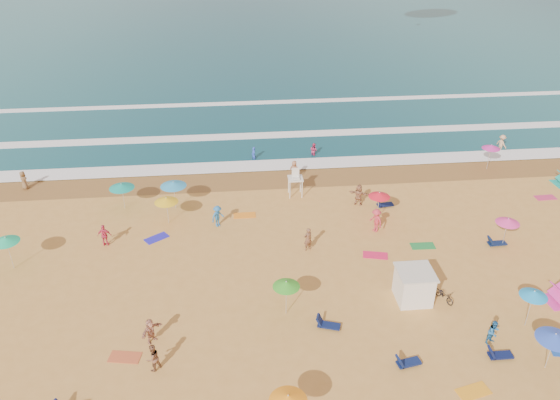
{
  "coord_description": "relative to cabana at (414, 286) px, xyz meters",
  "views": [
    {
      "loc": [
        -2.87,
        -29.93,
        22.03
      ],
      "look_at": [
        0.65,
        6.0,
        1.5
      ],
      "focal_mm": 35.0,
      "sensor_mm": 36.0,
      "label": 1
    }
  ],
  "objects": [
    {
      "name": "bicycle",
      "position": [
        1.9,
        -0.3,
        -0.6
      ],
      "size": [
        1.11,
        1.62,
        0.81
      ],
      "primitive_type": "imported",
      "rotation": [
        0.0,
        0.0,
        0.42
      ],
      "color": "black",
      "rests_on": "ground"
    },
    {
      "name": "towels",
      "position": [
        -7.57,
        1.18,
        -0.98
      ],
      "size": [
        50.5,
        20.72,
        0.03
      ],
      "color": "#BB5517",
      "rests_on": "ground"
    },
    {
      "name": "wet_sand",
      "position": [
        -7.83,
        17.03,
        -0.99
      ],
      "size": [
        220.0,
        220.0,
        0.0
      ],
      "primitive_type": "plane",
      "color": "olive",
      "rests_on": "ground"
    },
    {
      "name": "beach_umbrellas",
      "position": [
        -6.45,
        2.72,
        1.14
      ],
      "size": [
        55.11,
        30.57,
        0.71
      ],
      "color": "#17BB7E",
      "rests_on": "ground"
    },
    {
      "name": "surf_foam",
      "position": [
        -7.83,
        25.85,
        -0.9
      ],
      "size": [
        200.0,
        18.7,
        0.05
      ],
      "color": "white",
      "rests_on": "ground"
    },
    {
      "name": "beachgoers",
      "position": [
        -6.89,
        8.64,
        -0.19
      ],
      "size": [
        48.9,
        26.61,
        2.1
      ],
      "color": "brown",
      "rests_on": "ground"
    },
    {
      "name": "ocean",
      "position": [
        -7.83,
        88.53,
        -1.0
      ],
      "size": [
        220.0,
        140.0,
        0.18
      ],
      "primitive_type": "cube",
      "color": "#0C4756",
      "rests_on": "ground"
    },
    {
      "name": "loungers",
      "position": [
        -2.49,
        -1.18,
        -0.83
      ],
      "size": [
        38.92,
        22.52,
        0.34
      ],
      "color": "#0F174D",
      "rests_on": "ground"
    },
    {
      "name": "lifeguard_stand",
      "position": [
        -5.58,
        13.87,
        0.05
      ],
      "size": [
        1.2,
        1.2,
        2.1
      ],
      "primitive_type": null,
      "color": "white",
      "rests_on": "ground"
    },
    {
      "name": "ground",
      "position": [
        -7.83,
        4.53,
        -1.0
      ],
      "size": [
        220.0,
        220.0,
        0.0
      ],
      "primitive_type": "plane",
      "color": "gold",
      "rests_on": "ground"
    },
    {
      "name": "cabana",
      "position": [
        0.0,
        0.0,
        0.0
      ],
      "size": [
        2.0,
        2.0,
        2.0
      ],
      "primitive_type": "cube",
      "color": "white",
      "rests_on": "ground"
    },
    {
      "name": "cabana_roof",
      "position": [
        0.0,
        0.0,
        1.06
      ],
      "size": [
        2.2,
        2.2,
        0.12
      ],
      "primitive_type": "cube",
      "color": "silver",
      "rests_on": "cabana"
    }
  ]
}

